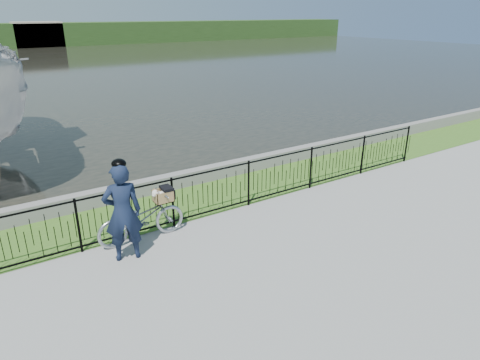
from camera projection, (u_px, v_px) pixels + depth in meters
ground at (252, 244)px, 8.77m from camera, size 120.00×120.00×0.00m
grass_strip at (193, 200)px, 10.79m from camera, size 60.00×2.00×0.01m
water at (19, 71)px, 34.42m from camera, size 120.00×120.00×0.00m
quay_wall at (176, 181)px, 11.50m from camera, size 60.00×0.30×0.40m
fence at (213, 192)px, 9.80m from camera, size 14.00×0.06×1.15m
far_building_right at (38, 34)px, 56.72m from camera, size 6.00×3.00×3.20m
bicycle_rig at (142, 218)px, 8.76m from camera, size 1.85×0.64×1.08m
cyclist at (123, 212)px, 7.92m from camera, size 0.78×0.60×2.00m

